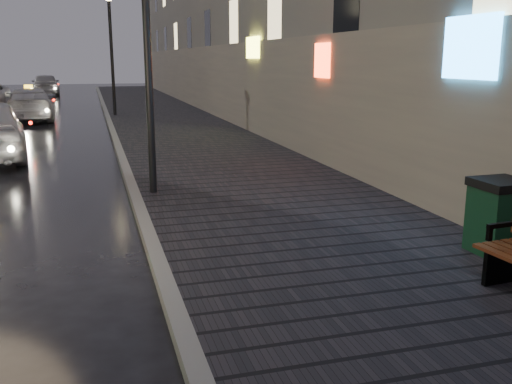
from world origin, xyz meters
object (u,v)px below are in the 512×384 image
lamp_near (146,10)px  car_far (46,85)px  taxi_mid (30,104)px  lamp_far (111,39)px  trash_bin (499,216)px

lamp_near → car_far: bearing=96.8°
lamp_near → taxi_mid: (-3.59, 16.10, -2.79)m
lamp_far → taxi_mid: (-3.59, 0.10, -2.79)m
car_far → lamp_far: bearing=98.7°
trash_bin → taxi_mid: taxi_mid is taller
lamp_near → car_far: size_ratio=1.14×
lamp_near → taxi_mid: bearing=102.6°
lamp_near → lamp_far: bearing=90.0°
lamp_far → car_far: lamp_far is taller
trash_bin → taxi_mid: bearing=107.9°
lamp_far → trash_bin: (3.95, -20.78, -2.84)m
trash_bin → car_far: car_far is taller
lamp_near → car_far: lamp_near is taller
lamp_far → trash_bin: size_ratio=5.37×
lamp_near → car_far: (-4.11, 34.22, -2.70)m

